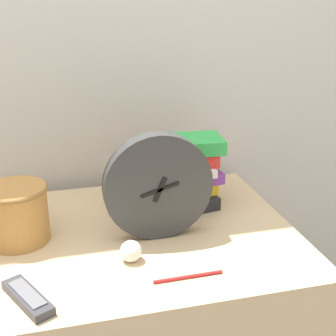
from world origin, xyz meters
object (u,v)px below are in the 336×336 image
(crumpled_paper_ball, at_px, (131,251))
(book_stack, at_px, (180,171))
(pen, at_px, (188,277))
(tv_remote, at_px, (28,297))
(desk_clock, at_px, (158,187))
(basket, at_px, (16,212))

(crumpled_paper_ball, bearing_deg, book_stack, 54.66)
(crumpled_paper_ball, height_order, pen, crumpled_paper_ball)
(book_stack, distance_m, tv_remote, 0.58)
(crumpled_paper_ball, relative_size, pen, 0.32)
(book_stack, bearing_deg, tv_remote, -138.59)
(desk_clock, distance_m, book_stack, 0.21)
(desk_clock, xyz_separation_m, book_stack, (0.11, 0.18, -0.03))
(desk_clock, height_order, tv_remote, desk_clock)
(pen, bearing_deg, desk_clock, 95.46)
(desk_clock, bearing_deg, basket, 169.17)
(book_stack, xyz_separation_m, pen, (-0.09, -0.38, -0.10))
(basket, bearing_deg, crumpled_paper_ball, -32.77)
(book_stack, relative_size, pen, 1.58)
(crumpled_paper_ball, distance_m, pen, 0.15)
(basket, relative_size, crumpled_paper_ball, 3.22)
(tv_remote, bearing_deg, pen, -0.21)
(desk_clock, xyz_separation_m, basket, (-0.35, 0.07, -0.06))
(desk_clock, height_order, pen, desk_clock)
(basket, height_order, crumpled_paper_ball, basket)
(desk_clock, xyz_separation_m, tv_remote, (-0.32, -0.20, -0.13))
(desk_clock, distance_m, crumpled_paper_ball, 0.18)
(tv_remote, distance_m, crumpled_paper_ball, 0.25)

